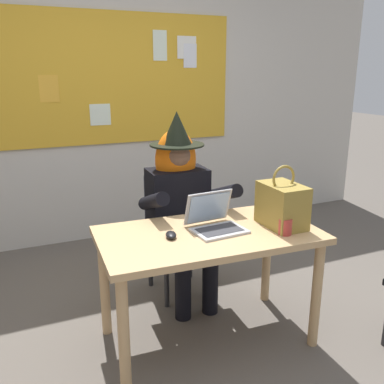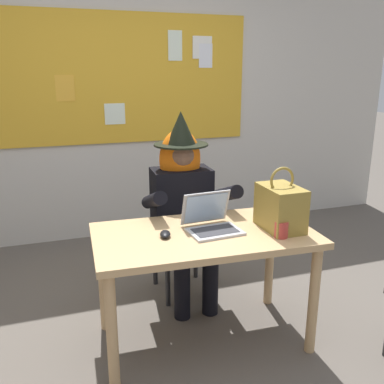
{
  "view_description": "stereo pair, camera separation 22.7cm",
  "coord_description": "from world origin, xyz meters",
  "px_view_note": "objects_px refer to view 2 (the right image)",
  "views": [
    {
      "loc": [
        -0.95,
        -2.03,
        1.63
      ],
      "look_at": [
        0.1,
        0.36,
        0.88
      ],
      "focal_mm": 39.54,
      "sensor_mm": 36.0,
      "label": 1
    },
    {
      "loc": [
        -0.74,
        -2.11,
        1.63
      ],
      "look_at": [
        0.1,
        0.36,
        0.88
      ],
      "focal_mm": 39.54,
      "sensor_mm": 36.0,
      "label": 2
    }
  ],
  "objects_px": {
    "desk_main": "(204,248)",
    "computer_mouse": "(165,234)",
    "coffee_mug": "(281,229)",
    "laptop": "(211,222)",
    "handbag": "(280,207)",
    "chair_at_desk": "(179,227)",
    "person_costumed": "(184,197)"
  },
  "relations": [
    {
      "from": "computer_mouse",
      "to": "laptop",
      "type": "bearing_deg",
      "value": 18.57
    },
    {
      "from": "computer_mouse",
      "to": "handbag",
      "type": "bearing_deg",
      "value": 7.16
    },
    {
      "from": "chair_at_desk",
      "to": "desk_main",
      "type": "bearing_deg",
      "value": -6.32
    },
    {
      "from": "person_costumed",
      "to": "laptop",
      "type": "height_order",
      "value": "person_costumed"
    },
    {
      "from": "desk_main",
      "to": "computer_mouse",
      "type": "xyz_separation_m",
      "value": [
        -0.23,
        0.01,
        0.11
      ]
    },
    {
      "from": "desk_main",
      "to": "chair_at_desk",
      "type": "height_order",
      "value": "chair_at_desk"
    },
    {
      "from": "chair_at_desk",
      "to": "person_costumed",
      "type": "bearing_deg",
      "value": -1.63
    },
    {
      "from": "chair_at_desk",
      "to": "handbag",
      "type": "bearing_deg",
      "value": 24.62
    },
    {
      "from": "desk_main",
      "to": "computer_mouse",
      "type": "relative_size",
      "value": 12.65
    },
    {
      "from": "laptop",
      "to": "person_costumed",
      "type": "bearing_deg",
      "value": 85.38
    },
    {
      "from": "desk_main",
      "to": "handbag",
      "type": "relative_size",
      "value": 3.48
    },
    {
      "from": "chair_at_desk",
      "to": "computer_mouse",
      "type": "xyz_separation_m",
      "value": [
        -0.3,
        -0.7,
        0.25
      ]
    },
    {
      "from": "desk_main",
      "to": "person_costumed",
      "type": "bearing_deg",
      "value": 84.09
    },
    {
      "from": "computer_mouse",
      "to": "coffee_mug",
      "type": "distance_m",
      "value": 0.66
    },
    {
      "from": "person_costumed",
      "to": "computer_mouse",
      "type": "height_order",
      "value": "person_costumed"
    },
    {
      "from": "desk_main",
      "to": "chair_at_desk",
      "type": "relative_size",
      "value": 1.49
    },
    {
      "from": "laptop",
      "to": "chair_at_desk",
      "type": "bearing_deg",
      "value": 85.46
    },
    {
      "from": "person_costumed",
      "to": "handbag",
      "type": "xyz_separation_m",
      "value": [
        0.39,
        -0.67,
        0.09
      ]
    },
    {
      "from": "handbag",
      "to": "computer_mouse",
      "type": "bearing_deg",
      "value": 172.54
    },
    {
      "from": "person_costumed",
      "to": "laptop",
      "type": "distance_m",
      "value": 0.56
    },
    {
      "from": "chair_at_desk",
      "to": "handbag",
      "type": "height_order",
      "value": "handbag"
    },
    {
      "from": "computer_mouse",
      "to": "desk_main",
      "type": "bearing_deg",
      "value": 13.39
    },
    {
      "from": "desk_main",
      "to": "coffee_mug",
      "type": "bearing_deg",
      "value": -28.36
    },
    {
      "from": "chair_at_desk",
      "to": "computer_mouse",
      "type": "distance_m",
      "value": 0.8
    },
    {
      "from": "handbag",
      "to": "coffee_mug",
      "type": "height_order",
      "value": "handbag"
    },
    {
      "from": "laptop",
      "to": "handbag",
      "type": "distance_m",
      "value": 0.42
    },
    {
      "from": "chair_at_desk",
      "to": "coffee_mug",
      "type": "relative_size",
      "value": 9.31
    },
    {
      "from": "chair_at_desk",
      "to": "coffee_mug",
      "type": "xyz_separation_m",
      "value": [
        0.33,
        -0.92,
        0.28
      ]
    },
    {
      "from": "laptop",
      "to": "handbag",
      "type": "bearing_deg",
      "value": -19.42
    },
    {
      "from": "handbag",
      "to": "laptop",
      "type": "bearing_deg",
      "value": 164.51
    },
    {
      "from": "person_costumed",
      "to": "coffee_mug",
      "type": "bearing_deg",
      "value": 24.61
    },
    {
      "from": "chair_at_desk",
      "to": "handbag",
      "type": "relative_size",
      "value": 2.34
    }
  ]
}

